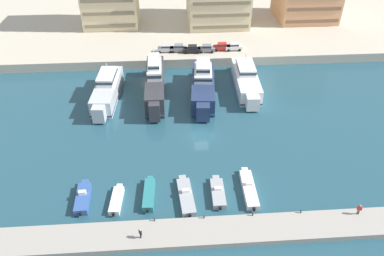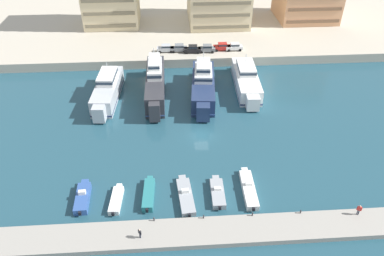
{
  "view_description": "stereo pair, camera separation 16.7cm",
  "coord_description": "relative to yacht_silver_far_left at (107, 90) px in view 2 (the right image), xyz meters",
  "views": [
    {
      "loc": [
        -5.48,
        -53.32,
        40.4
      ],
      "look_at": [
        -1.84,
        -1.21,
        2.5
      ],
      "focal_mm": 35.0,
      "sensor_mm": 36.0,
      "label": 1
    },
    {
      "loc": [
        -5.31,
        -53.33,
        40.4
      ],
      "look_at": [
        -1.84,
        -1.21,
        2.5
      ],
      "focal_mm": 35.0,
      "sensor_mm": 36.0,
      "label": 2
    }
  ],
  "objects": [
    {
      "name": "motorboat_white_left",
      "position": [
        4.39,
        -28.9,
        -1.69
      ],
      "size": [
        1.86,
        5.93,
        0.88
      ],
      "color": "white",
      "rests_on": "ground"
    },
    {
      "name": "pier_dock",
      "position": [
        18.08,
        -35.46,
        -1.72
      ],
      "size": [
        120.0,
        4.6,
        0.8
      ],
      "primitive_type": "cube",
      "color": "#9E998E",
      "rests_on": "ground"
    },
    {
      "name": "motorboat_grey_center",
      "position": [
        19.1,
        -28.5,
        -1.65
      ],
      "size": [
        2.0,
        6.61,
        1.31
      ],
      "color": "#9EA3A8",
      "rests_on": "ground"
    },
    {
      "name": "car_grey_left",
      "position": [
        15.21,
        17.34,
        1.02
      ],
      "size": [
        4.13,
        1.97,
        1.8
      ],
      "color": "slate",
      "rests_on": "quay_promenade"
    },
    {
      "name": "car_grey_center_left",
      "position": [
        21.94,
        16.65,
        1.02
      ],
      "size": [
        4.17,
        2.06,
        1.8
      ],
      "color": "slate",
      "rests_on": "quay_promenade"
    },
    {
      "name": "yacht_silver_far_left",
      "position": [
        0.0,
        0.0,
        0.0
      ],
      "size": [
        5.25,
        18.33,
        6.99
      ],
      "color": "silver",
      "rests_on": "ground"
    },
    {
      "name": "bollard_east_mid",
      "position": [
        23.25,
        -33.41,
        -1.0
      ],
      "size": [
        0.2,
        0.2,
        0.61
      ],
      "color": "#2D2D33",
      "rests_on": "pier_dock"
    },
    {
      "name": "motorboat_white_center_right",
      "position": [
        23.79,
        -28.07,
        -1.62
      ],
      "size": [
        1.94,
        8.58,
        1.43
      ],
      "color": "white",
      "rests_on": "ground"
    },
    {
      "name": "car_black_mid_left",
      "position": [
        18.46,
        16.55,
        1.02
      ],
      "size": [
        4.17,
        2.07,
        1.8
      ],
      "color": "black",
      "rests_on": "quay_promenade"
    },
    {
      "name": "bollard_west",
      "position": [
        9.9,
        -33.41,
        -1.0
      ],
      "size": [
        0.2,
        0.2,
        0.61
      ],
      "color": "#2D2D33",
      "rests_on": "pier_dock"
    },
    {
      "name": "car_silver_far_left",
      "position": [
        12.02,
        17.39,
        1.02
      ],
      "size": [
        4.12,
        1.95,
        1.8
      ],
      "color": "#B7BCC1",
      "rests_on": "quay_promenade"
    },
    {
      "name": "pedestrian_mid_deck",
      "position": [
        37.65,
        -34.15,
        -0.3
      ],
      "size": [
        0.62,
        0.41,
        1.73
      ],
      "color": "#282D3D",
      "rests_on": "pier_dock"
    },
    {
      "name": "motorboat_grey_center_left",
      "position": [
        14.37,
        -28.79,
        -1.67
      ],
      "size": [
        2.57,
        8.11,
        1.43
      ],
      "color": "#9EA3A8",
      "rests_on": "ground"
    },
    {
      "name": "yacht_white_center_left",
      "position": [
        29.0,
        2.63,
        -0.15
      ],
      "size": [
        5.16,
        19.29,
        6.66
      ],
      "color": "white",
      "rests_on": "ground"
    },
    {
      "name": "bollard_west_mid",
      "position": [
        16.58,
        -33.41,
        -1.0
      ],
      "size": [
        0.2,
        0.2,
        0.61
      ],
      "color": "#2D2D33",
      "rests_on": "pier_dock"
    },
    {
      "name": "motorboat_blue_far_left",
      "position": [
        -0.49,
        -28.23,
        -1.56
      ],
      "size": [
        2.11,
        6.69,
        1.65
      ],
      "color": "#33569E",
      "rests_on": "ground"
    },
    {
      "name": "yacht_navy_mid_left",
      "position": [
        19.55,
        0.13,
        0.35
      ],
      "size": [
        6.11,
        20.22,
        8.54
      ],
      "color": "navy",
      "rests_on": "ground"
    },
    {
      "name": "motorboat_teal_mid_left",
      "position": [
        9.01,
        -28.2,
        -1.58
      ],
      "size": [
        1.79,
        6.85,
        1.08
      ],
      "color": "teal",
      "rests_on": "ground"
    },
    {
      "name": "car_red_center",
      "position": [
        25.74,
        17.44,
        1.02
      ],
      "size": [
        4.12,
        1.96,
        1.8
      ],
      "color": "red",
      "rests_on": "quay_promenade"
    },
    {
      "name": "ground_plane",
      "position": [
        18.08,
        -13.69,
        -2.12
      ],
      "size": [
        400.0,
        400.0,
        0.0
      ],
      "primitive_type": "plane",
      "color": "#234C5B"
    },
    {
      "name": "car_white_center_right",
      "position": [
        28.71,
        17.24,
        1.02
      ],
      "size": [
        4.11,
        1.95,
        1.8
      ],
      "color": "white",
      "rests_on": "quay_promenade"
    },
    {
      "name": "pedestrian_near_edge",
      "position": [
        8.18,
        -36.03,
        -0.39
      ],
      "size": [
        0.43,
        0.5,
        1.57
      ],
      "color": "#282D3D",
      "rests_on": "pier_dock"
    },
    {
      "name": "bollard_east",
      "position": [
        29.93,
        -33.41,
        -1.0
      ],
      "size": [
        0.2,
        0.2,
        0.61
      ],
      "color": "#2D2D33",
      "rests_on": "pier_dock"
    },
    {
      "name": "yacht_charcoal_left",
      "position": [
        9.71,
        1.28,
        0.64
      ],
      "size": [
        3.76,
        21.5,
        9.14
      ],
      "color": "#333338",
      "rests_on": "ground"
    },
    {
      "name": "quay_promenade",
      "position": [
        18.08,
        47.89,
        -1.04
      ],
      "size": [
        180.0,
        70.0,
        2.17
      ],
      "primitive_type": "cube",
      "color": "#BCB29E",
      "rests_on": "ground"
    }
  ]
}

